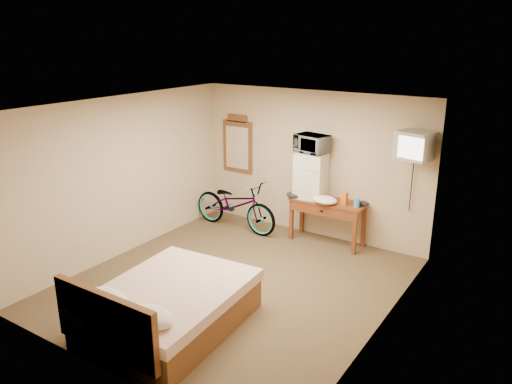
% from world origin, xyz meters
% --- Properties ---
extents(room, '(4.60, 4.64, 2.50)m').
position_xyz_m(room, '(-0.00, 0.00, 1.25)').
color(room, '#503D28').
rests_on(room, ground).
extents(desk, '(1.26, 0.51, 0.75)m').
position_xyz_m(desk, '(0.46, 2.00, 0.62)').
color(desk, maroon).
rests_on(desk, floor).
extents(mini_fridge, '(0.51, 0.50, 0.77)m').
position_xyz_m(mini_fridge, '(0.14, 2.03, 1.13)').
color(mini_fridge, silver).
rests_on(mini_fridge, desk).
extents(microwave, '(0.60, 0.46, 0.30)m').
position_xyz_m(microwave, '(0.14, 2.03, 1.67)').
color(microwave, silver).
rests_on(microwave, mini_fridge).
extents(snack_bag, '(0.12, 0.09, 0.22)m').
position_xyz_m(snack_bag, '(0.77, 1.98, 0.86)').
color(snack_bag, '#CC5812').
rests_on(snack_bag, desk).
extents(blue_cup, '(0.09, 0.09, 0.15)m').
position_xyz_m(blue_cup, '(0.99, 1.97, 0.83)').
color(blue_cup, '#3B91C9').
rests_on(blue_cup, desk).
extents(cloth_cream, '(0.40, 0.31, 0.12)m').
position_xyz_m(cloth_cream, '(0.49, 1.86, 0.81)').
color(cloth_cream, white).
rests_on(cloth_cream, desk).
extents(cloth_dark_a, '(0.27, 0.20, 0.10)m').
position_xyz_m(cloth_dark_a, '(-0.08, 1.85, 0.80)').
color(cloth_dark_a, black).
rests_on(cloth_dark_a, desk).
extents(cloth_dark_b, '(0.17, 0.14, 0.08)m').
position_xyz_m(cloth_dark_b, '(1.04, 2.10, 0.79)').
color(cloth_dark_b, black).
rests_on(cloth_dark_b, desk).
extents(crt_television, '(0.55, 0.62, 0.41)m').
position_xyz_m(crt_television, '(1.79, 2.02, 1.84)').
color(crt_television, black).
rests_on(crt_television, room).
extents(wall_mirror, '(0.63, 0.04, 1.07)m').
position_xyz_m(wall_mirror, '(-1.52, 2.27, 1.42)').
color(wall_mirror, brown).
rests_on(wall_mirror, room).
extents(bicycle, '(1.77, 0.69, 0.92)m').
position_xyz_m(bicycle, '(-1.20, 1.73, 0.46)').
color(bicycle, black).
rests_on(bicycle, floor).
extents(bed, '(1.61, 2.05, 0.90)m').
position_xyz_m(bed, '(-0.00, -1.38, 0.30)').
color(bed, brown).
rests_on(bed, floor).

